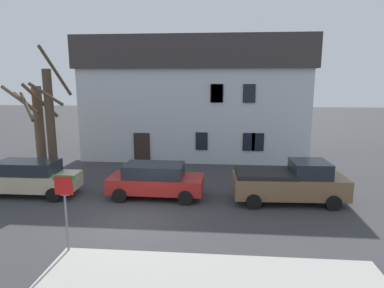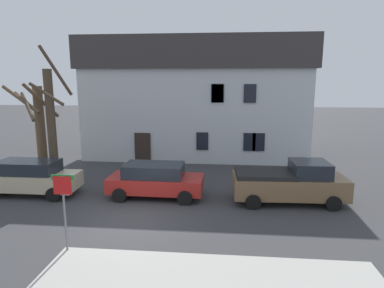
{
  "view_description": "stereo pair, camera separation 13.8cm",
  "coord_description": "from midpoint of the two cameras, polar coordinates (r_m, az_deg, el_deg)",
  "views": [
    {
      "loc": [
        3.56,
        -12.63,
        5.68
      ],
      "look_at": [
        2.09,
        4.17,
        2.44
      ],
      "focal_mm": 31.44,
      "sensor_mm": 36.0,
      "label": 1
    },
    {
      "loc": [
        3.7,
        -12.61,
        5.68
      ],
      "look_at": [
        2.09,
        4.17,
        2.44
      ],
      "focal_mm": 31.44,
      "sensor_mm": 36.0,
      "label": 2
    }
  ],
  "objects": [
    {
      "name": "tree_bare_near",
      "position": [
        21.5,
        -24.33,
        2.55
      ],
      "size": [
        2.86,
        1.86,
        5.53
      ],
      "color": "brown",
      "rests_on": "ground_plane"
    },
    {
      "name": "pickup_truck_brown",
      "position": [
        16.45,
        16.51,
        -6.29
      ],
      "size": [
        5.21,
        2.37,
        1.98
      ],
      "color": "brown",
      "rests_on": "ground_plane"
    },
    {
      "name": "building_main",
      "position": [
        26.25,
        0.99,
        8.0
      ],
      "size": [
        16.24,
        8.19,
        8.58
      ],
      "color": "silver",
      "rests_on": "ground_plane"
    },
    {
      "name": "street_sign_pole",
      "position": [
        11.71,
        -20.64,
        -8.73
      ],
      "size": [
        0.76,
        0.07,
        2.7
      ],
      "color": "slate",
      "rests_on": "ground_plane"
    },
    {
      "name": "car_red_wagon",
      "position": [
        16.59,
        -6.0,
        -6.04
      ],
      "size": [
        4.6,
        2.15,
        1.66
      ],
      "color": "#AD231E",
      "rests_on": "ground_plane"
    },
    {
      "name": "tree_bare_mid",
      "position": [
        20.0,
        -22.69,
        3.44
      ],
      "size": [
        2.9,
        2.07,
        7.4
      ],
      "color": "#4C3D2D",
      "rests_on": "ground_plane"
    },
    {
      "name": "car_beige_wagon",
      "position": [
        18.66,
        -25.64,
        -5.06
      ],
      "size": [
        4.78,
        2.02,
        1.73
      ],
      "color": "#C6B793",
      "rests_on": "ground_plane"
    },
    {
      "name": "ground_plane",
      "position": [
        14.31,
        -9.94,
        -12.69
      ],
      "size": [
        120.0,
        120.0,
        0.0
      ],
      "primitive_type": "plane",
      "color": "#38383A"
    }
  ]
}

